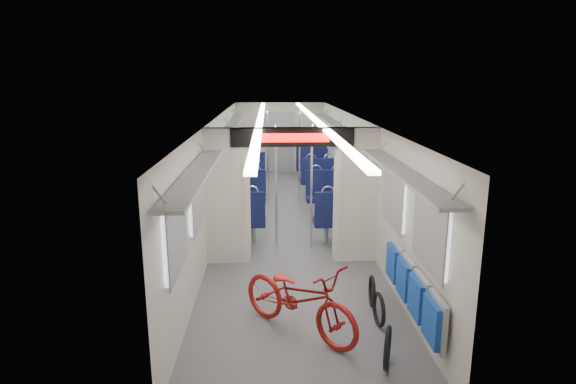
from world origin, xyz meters
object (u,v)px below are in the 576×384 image
object	(u,v)px
seat_bay_far_left	(249,173)
bicycle	(299,298)
bike_hoop_c	(372,293)
seat_bay_far_right	(315,168)
stanchion_near_right	(311,188)
bike_hoop_b	(379,311)
bike_hoop_a	(387,350)
stanchion_near_left	(276,191)
seat_bay_near_left	(243,202)
stanchion_far_left	(268,158)
flip_bench	(412,288)
seat_bay_near_right	(332,202)
stanchion_far_right	(300,159)

from	to	relation	value
seat_bay_far_left	bicycle	bearing A→B (deg)	-83.28
bike_hoop_c	seat_bay_far_right	size ratio (longest dim) A/B	0.19
bike_hoop_c	stanchion_near_right	xyz separation A→B (m)	(-0.65, 2.33, 0.95)
bike_hoop_b	bike_hoop_a	bearing A→B (deg)	-97.15
bike_hoop_b	stanchion_near_left	bearing A→B (deg)	114.80
stanchion_near_left	stanchion_near_right	world-z (taller)	same
seat_bay_far_right	bike_hoop_c	bearing A→B (deg)	-89.31
bicycle	stanchion_near_right	distance (m)	3.11
seat_bay_near_left	stanchion_near_right	world-z (taller)	stanchion_near_right
bike_hoop_c	stanchion_far_left	xyz separation A→B (m)	(-1.43, 5.65, 0.95)
bicycle	bike_hoop_c	xyz separation A→B (m)	(1.05, 0.67, -0.27)
seat_bay_near_left	stanchion_near_left	bearing A→B (deg)	-65.14
flip_bench	stanchion_near_right	xyz separation A→B (m)	(-0.98, 3.02, 0.57)
seat_bay_near_right	seat_bay_far_left	distance (m)	3.91
seat_bay_far_right	stanchion_near_right	distance (m)	5.03
bike_hoop_c	seat_bay_far_right	world-z (taller)	seat_bay_far_right
bicycle	bike_hoop_b	size ratio (longest dim) A/B	3.97
bicycle	bike_hoop_c	world-z (taller)	bicycle
bike_hoop_a	bicycle	bearing A→B (deg)	138.87
stanchion_near_left	seat_bay_near_right	bearing A→B (deg)	49.79
stanchion_near_left	seat_bay_far_left	bearing A→B (deg)	97.97
stanchion_far_left	stanchion_near_right	bearing A→B (deg)	-76.69
seat_bay_far_right	seat_bay_far_left	bearing A→B (deg)	-171.35
seat_bay_near_right	stanchion_far_left	size ratio (longest dim) A/B	0.98
flip_bench	bike_hoop_b	world-z (taller)	flip_bench
flip_bench	stanchion_near_left	bearing A→B (deg)	119.36
bicycle	seat_bay_near_left	bearing A→B (deg)	56.21
seat_bay_far_right	stanchion_far_left	world-z (taller)	stanchion_far_left
seat_bay_near_left	stanchion_far_left	xyz separation A→B (m)	(0.53, 2.01, 0.58)
bike_hoop_b	seat_bay_far_left	xyz separation A→B (m)	(-1.93, 7.55, 0.33)
bicycle	bike_hoop_c	distance (m)	1.28
seat_bay_near_left	stanchion_near_left	xyz separation A→B (m)	(0.68, -1.46, 0.58)
bike_hoop_b	stanchion_near_right	distance (m)	3.09
bike_hoop_a	seat_bay_near_right	xyz separation A→B (m)	(0.05, 5.05, 0.35)
seat_bay_near_left	bike_hoop_b	bearing A→B (deg)	-65.18
flip_bench	stanchion_far_left	size ratio (longest dim) A/B	0.93
bicycle	stanchion_near_right	world-z (taller)	stanchion_near_right
bike_hoop_a	stanchion_near_left	bearing A→B (deg)	107.37
bicycle	stanchion_far_left	size ratio (longest dim) A/B	0.77
bike_hoop_a	bike_hoop_b	xyz separation A→B (m)	(0.12, 0.92, -0.02)
bike_hoop_c	stanchion_near_left	distance (m)	2.70
flip_bench	seat_bay_near_right	xyz separation A→B (m)	(-0.42, 4.28, -0.01)
bike_hoop_a	bike_hoop_b	size ratio (longest dim) A/B	1.09
seat_bay_near_right	seat_bay_far_left	size ratio (longest dim) A/B	1.17
stanchion_far_right	bike_hoop_b	bearing A→B (deg)	-83.98
bicycle	bike_hoop_a	xyz separation A→B (m)	(0.91, -0.79, -0.25)
stanchion_far_right	stanchion_near_right	bearing A→B (deg)	-89.76
flip_bench	stanchion_far_left	bearing A→B (deg)	105.53
stanchion_near_left	stanchion_far_left	distance (m)	3.48
seat_bay_far_right	bike_hoop_b	bearing A→B (deg)	-89.55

